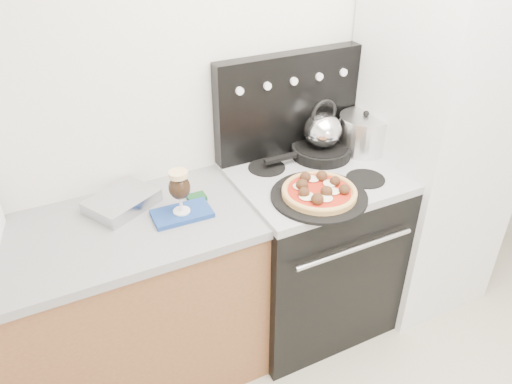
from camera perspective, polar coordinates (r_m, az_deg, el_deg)
room_shell at (r=1.60m, az=22.10°, el=-2.60°), size 3.52×3.01×2.52m
base_cabinet at (r=2.40m, az=-17.96°, el=-13.95°), size 1.45×0.60×0.86m
countertop at (r=2.11m, az=-19.98°, el=-5.39°), size 1.48×0.63×0.04m
stove_body at (r=2.65m, az=6.11°, el=-6.90°), size 0.76×0.65×0.88m
cooktop at (r=2.39m, az=6.74°, el=1.70°), size 0.76×0.65×0.04m
backguard at (r=2.47m, az=3.68°, el=10.01°), size 0.76×0.08×0.50m
fridge at (r=2.76m, az=19.51°, el=5.59°), size 0.64×0.68×1.90m
foil_sheet at (r=2.21m, az=-15.06°, el=-1.07°), size 0.35×0.31×0.06m
oven_mitt at (r=2.12m, az=-8.46°, el=-2.46°), size 0.25×0.15×0.02m
beer_glass at (r=2.06m, az=-8.70°, el=0.02°), size 0.11×0.11×0.20m
pizza_pan at (r=2.19m, az=7.21°, el=-0.49°), size 0.46×0.46×0.01m
pizza at (r=2.18m, az=7.26°, el=0.18°), size 0.36×0.36×0.05m
skillet at (r=2.52m, az=7.46°, el=4.67°), size 0.30×0.30×0.05m
tea_kettle at (r=2.47m, az=7.66°, el=7.32°), size 0.21×0.21×0.21m
stock_pot at (r=2.59m, az=12.20°, el=6.49°), size 0.31×0.31×0.18m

